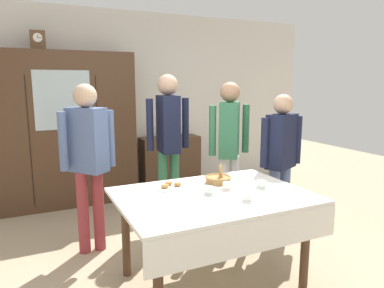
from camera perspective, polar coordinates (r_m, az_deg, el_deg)
name	(u,v)px	position (r m, az deg, el deg)	size (l,w,h in m)	color
ground_plane	(201,270)	(3.38, 1.54, -19.73)	(12.00, 12.00, 0.00)	tan
back_wall	(123,104)	(5.44, -11.13, 6.40)	(6.40, 0.10, 2.70)	silver
dining_table	(215,208)	(2.91, 3.72, -10.24)	(1.53, 1.11, 0.78)	#4C3321
wall_cabinet	(63,130)	(5.03, -20.16, 2.10)	(1.90, 0.46, 2.07)	#4C3321
mantel_clock	(38,40)	(5.00, -23.72, 15.13)	(0.18, 0.11, 0.24)	brown
bookshelf_low	(170,163)	(5.54, -3.58, -3.11)	(0.92, 0.35, 0.84)	#4C3321
book_stack	(170,135)	(5.46, -3.63, 1.49)	(0.16, 0.24, 0.06)	#99332D
tea_cup_mid_right	(262,185)	(3.11, 11.23, -6.47)	(0.13, 0.13, 0.06)	silver
tea_cup_far_left	(210,191)	(2.89, 2.86, -7.58)	(0.13, 0.13, 0.06)	silver
tea_cup_back_edge	(247,197)	(2.76, 8.97, -8.54)	(0.13, 0.13, 0.06)	white
tea_cup_far_right	(227,187)	(3.01, 5.72, -6.88)	(0.13, 0.13, 0.06)	white
bread_basket	(218,179)	(3.21, 4.26, -5.67)	(0.24, 0.24, 0.16)	#9E7542
pastry_plate	(171,187)	(3.05, -3.44, -6.92)	(0.28, 0.28, 0.05)	white
spoon_front_edge	(164,214)	(2.48, -4.60, -11.19)	(0.12, 0.02, 0.01)	silver
spoon_center	(298,194)	(3.01, 16.83, -7.78)	(0.12, 0.02, 0.01)	silver
spoon_near_right	(196,203)	(2.67, 0.71, -9.58)	(0.12, 0.02, 0.01)	silver
person_behind_table_left	(88,152)	(3.52, -16.51, -1.25)	(0.52, 0.41, 1.66)	#933338
person_behind_table_right	(168,134)	(4.09, -3.88, 1.66)	(0.52, 0.38, 1.76)	#33704C
person_beside_shelf	(229,140)	(4.04, 6.05, 0.68)	(0.52, 0.41, 1.68)	silver
person_by_cabinet	(281,152)	(3.87, 14.21, -1.28)	(0.52, 0.33, 1.55)	slate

